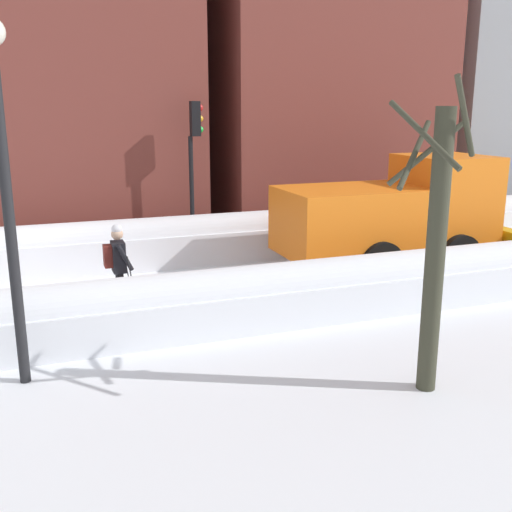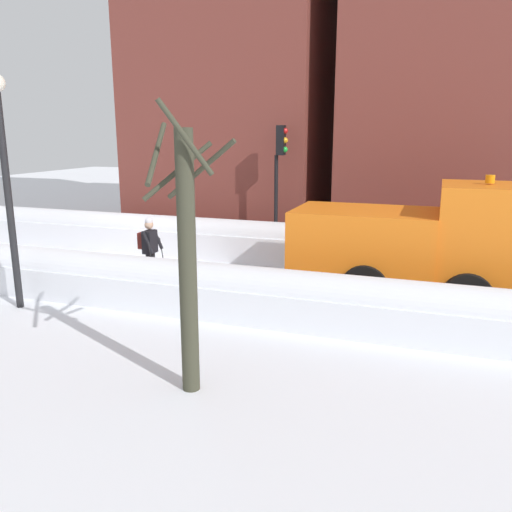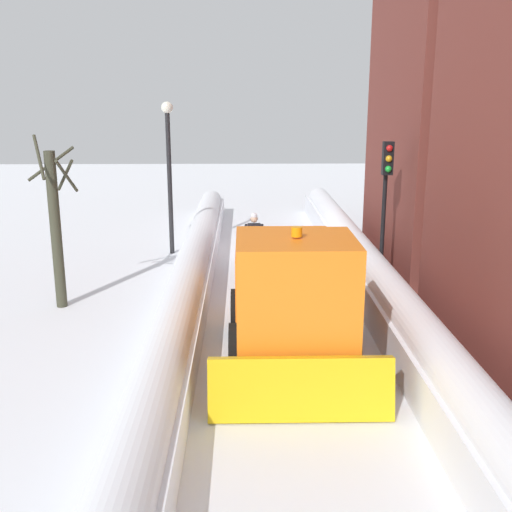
# 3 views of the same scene
# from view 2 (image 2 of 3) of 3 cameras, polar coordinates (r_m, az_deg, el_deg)

# --- Properties ---
(ground_plane) EXTENTS (80.00, 80.00, 0.00)m
(ground_plane) POSITION_cam_2_polar(r_m,az_deg,el_deg) (13.43, 22.41, -5.13)
(ground_plane) COLOR white
(snowbank_left) EXTENTS (1.10, 36.00, 1.31)m
(snowbank_left) POSITION_cam_2_polar(r_m,az_deg,el_deg) (15.69, 22.22, -0.17)
(snowbank_left) COLOR white
(snowbank_left) RESTS_ON ground
(snowbank_right) EXTENTS (1.10, 36.00, 1.20)m
(snowbank_right) POSITION_cam_2_polar(r_m,az_deg,el_deg) (10.88, 23.23, -6.40)
(snowbank_right) COLOR white
(snowbank_right) RESTS_ON ground
(plow_truck) EXTENTS (3.20, 5.98, 3.12)m
(plow_truck) POSITION_cam_2_polar(r_m,az_deg,el_deg) (12.99, 17.54, 1.42)
(plow_truck) COLOR orange
(plow_truck) RESTS_ON ground
(skier) EXTENTS (0.62, 1.80, 1.81)m
(skier) POSITION_cam_2_polar(r_m,az_deg,el_deg) (14.47, -11.56, 1.03)
(skier) COLOR black
(skier) RESTS_ON ground
(traffic_light_pole) EXTENTS (0.28, 0.42, 4.24)m
(traffic_light_pole) POSITION_cam_2_polar(r_m,az_deg,el_deg) (16.45, 2.59, 9.73)
(traffic_light_pole) COLOR black
(traffic_light_pole) RESTS_ON ground
(street_lamp) EXTENTS (0.40, 0.40, 5.26)m
(street_lamp) POSITION_cam_2_polar(r_m,az_deg,el_deg) (13.01, -25.80, 8.99)
(street_lamp) COLOR black
(street_lamp) RESTS_ON ground
(bare_tree_near) EXTENTS (1.33, 1.40, 4.51)m
(bare_tree_near) POSITION_cam_2_polar(r_m,az_deg,el_deg) (7.99, -7.58, 0.06)
(bare_tree_near) COLOR #39392A
(bare_tree_near) RESTS_ON ground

